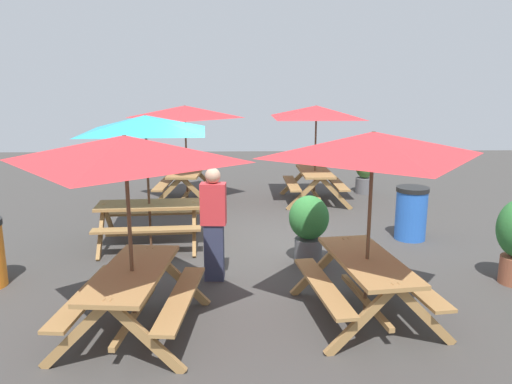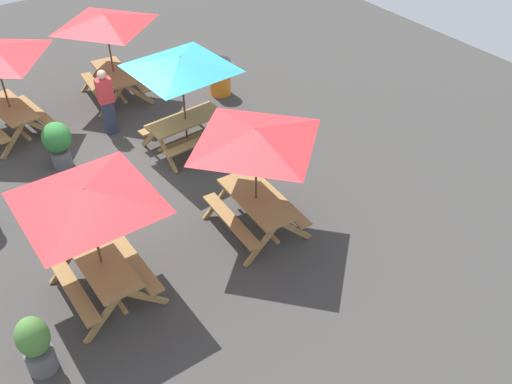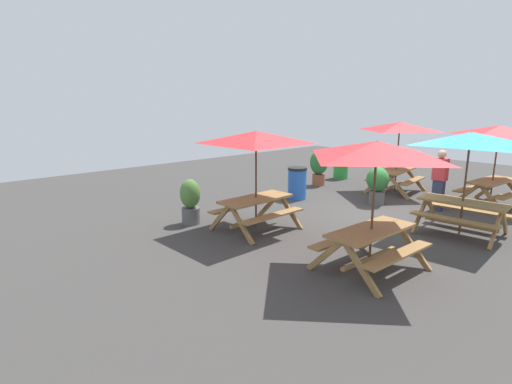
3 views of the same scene
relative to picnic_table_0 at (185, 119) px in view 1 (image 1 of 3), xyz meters
name	(u,v)px [view 1 (image 1 of 3)]	position (x,y,z in m)	size (l,w,h in m)	color
ground_plane	(252,244)	(-3.30, -1.50, -1.99)	(24.00, 24.00, 0.00)	#3D3A38
picnic_table_0	(185,119)	(0.00, 0.00, 0.00)	(2.09, 2.09, 2.34)	olive
picnic_table_1	(146,134)	(-3.28, 0.31, 0.00)	(2.82, 2.82, 2.34)	olive
picnic_table_2	(316,119)	(-0.09, -3.07, 0.00)	(2.83, 2.83, 2.34)	olive
picnic_table_3	(126,164)	(-6.44, -0.06, 0.00)	(2.17, 2.17, 2.34)	olive
picnic_table_4	(372,158)	(-6.14, -2.82, 0.00)	(2.25, 2.25, 2.34)	olive
trash_bin_blue	(411,213)	(-3.06, -4.42, -1.49)	(0.59, 0.59, 0.98)	blue
potted_plant_0	(309,225)	(-4.22, -2.37, -1.36)	(0.64, 0.64, 1.10)	#59595B
potted_plant_2	(365,171)	(0.78, -4.49, -1.41)	(0.49, 0.49, 1.11)	#59595B
person_standing	(214,222)	(-4.89, -0.90, -1.10)	(0.24, 0.37, 1.67)	#2D334C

